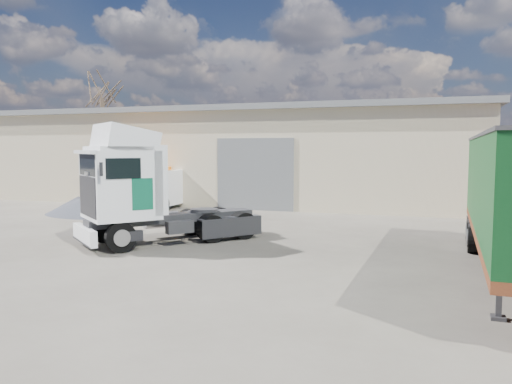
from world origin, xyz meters
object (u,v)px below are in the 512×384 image
(bare_tree, at_px, (102,86))
(orange_skip, at_px, (139,190))
(panel_van, at_px, (162,188))
(tractor_unit, at_px, (143,194))

(bare_tree, xyz_separation_m, orange_skip, (10.00, -11.05, -6.99))
(bare_tree, xyz_separation_m, panel_van, (11.00, -10.40, -6.90))
(tractor_unit, bearing_deg, panel_van, 155.42)
(bare_tree, height_order, tractor_unit, bare_tree)
(bare_tree, relative_size, orange_skip, 2.44)
(panel_van, distance_m, orange_skip, 1.20)
(bare_tree, distance_m, tractor_unit, 25.72)
(bare_tree, relative_size, panel_van, 1.97)
(tractor_unit, xyz_separation_m, orange_skip, (-5.45, 8.53, -0.69))
(bare_tree, bearing_deg, tractor_unit, -51.72)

